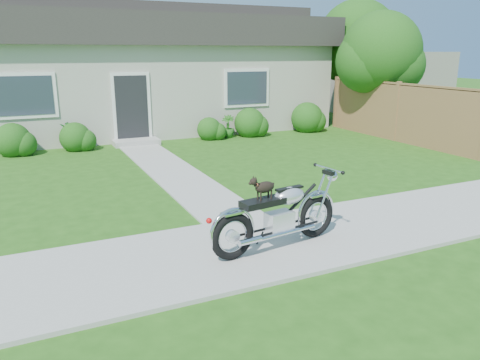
% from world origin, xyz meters
% --- Properties ---
extents(ground, '(80.00, 80.00, 0.00)m').
position_xyz_m(ground, '(0.00, 0.00, 0.00)').
color(ground, '#235114').
rests_on(ground, ground).
extents(sidewalk, '(24.00, 2.20, 0.04)m').
position_xyz_m(sidewalk, '(0.00, 0.00, 0.02)').
color(sidewalk, '#9E9B93').
rests_on(sidewalk, ground).
extents(walkway, '(1.20, 8.00, 0.03)m').
position_xyz_m(walkway, '(-1.50, 5.00, 0.01)').
color(walkway, '#9E9B93').
rests_on(walkway, ground).
extents(house, '(12.60, 7.03, 4.50)m').
position_xyz_m(house, '(-0.00, 11.99, 2.16)').
color(house, '#B2AFA0').
rests_on(house, ground).
extents(fence, '(0.12, 6.62, 1.90)m').
position_xyz_m(fence, '(6.30, 5.75, 0.94)').
color(fence, '#A47649').
rests_on(fence, ground).
extents(tree_near, '(2.76, 2.72, 4.17)m').
position_xyz_m(tree_near, '(6.88, 7.15, 2.67)').
color(tree_near, '#3D2B1C').
rests_on(tree_near, ground).
extents(tree_far, '(3.14, 3.14, 4.81)m').
position_xyz_m(tree_far, '(7.81, 9.64, 3.08)').
color(tree_far, '#3D2B1C').
rests_on(tree_far, ground).
extents(shrub_row, '(10.71, 1.14, 1.14)m').
position_xyz_m(shrub_row, '(0.65, 8.50, 0.43)').
color(shrub_row, '#1F5015').
rests_on(shrub_row, ground).
extents(potted_plant_left, '(0.95, 0.93, 0.80)m').
position_xyz_m(potted_plant_left, '(-3.31, 8.55, 0.40)').
color(potted_plant_left, '#185C1D').
rests_on(potted_plant_left, ground).
extents(potted_plant_right, '(0.58, 0.58, 0.76)m').
position_xyz_m(potted_plant_right, '(1.59, 8.55, 0.38)').
color(potted_plant_right, '#225D19').
rests_on(potted_plant_right, ground).
extents(motorcycle_with_dog, '(2.22, 0.66, 1.11)m').
position_xyz_m(motorcycle_with_dog, '(-1.42, -0.25, 0.54)').
color(motorcycle_with_dog, black).
rests_on(motorcycle_with_dog, sidewalk).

